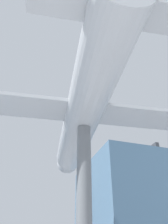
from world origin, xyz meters
The scene contains 3 objects.
glass_pavilion_right centered at (9.86, 13.00, 5.26)m, with size 10.43×11.01×11.11m.
support_pylon_central centered at (0.00, 0.00, 3.43)m, with size 0.61×0.61×6.86m.
suspended_airplane centered at (0.03, 0.25, 7.77)m, with size 16.11×13.58×3.22m.
Camera 1 is at (-2.63, -8.43, 1.93)m, focal length 35.00 mm.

